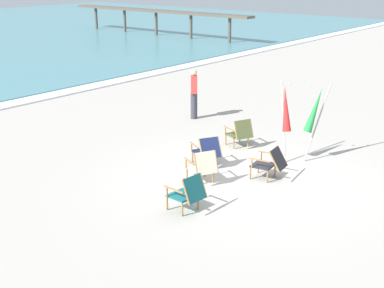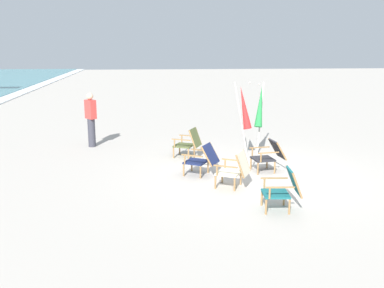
{
  "view_description": "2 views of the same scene",
  "coord_description": "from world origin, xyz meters",
  "views": [
    {
      "loc": [
        -9.94,
        -6.43,
        4.79
      ],
      "look_at": [
        -0.61,
        1.2,
        0.76
      ],
      "focal_mm": 50.0,
      "sensor_mm": 36.0,
      "label": 1
    },
    {
      "loc": [
        -10.17,
        2.28,
        3.15
      ],
      "look_at": [
        -0.04,
        1.5,
        0.79
      ],
      "focal_mm": 42.0,
      "sensor_mm": 36.0,
      "label": 2
    }
  ],
  "objects": [
    {
      "name": "person_near_chairs",
      "position": [
        3.26,
        4.28,
        0.84
      ],
      "size": [
        0.39,
        0.37,
        1.63
      ],
      "color": "#383842",
      "rests_on": "ground"
    },
    {
      "name": "beach_chair_back_right",
      "position": [
        -2.29,
        -0.07,
        0.43
      ],
      "size": [
        0.63,
        0.73,
        0.81
      ],
      "color": "#196066",
      "rests_on": "ground"
    },
    {
      "name": "ground_plane",
      "position": [
        0.0,
        0.0,
        0.0
      ],
      "size": [
        80.0,
        80.0,
        0.0
      ],
      "primitive_type": "plane",
      "color": "#B2AAA0"
    },
    {
      "name": "umbrella_furled_red",
      "position": [
        1.61,
        -0.03,
        1.37
      ],
      "size": [
        0.43,
        0.52,
        2.09
      ],
      "color": "#B7B2A8",
      "rests_on": "ground"
    },
    {
      "name": "beach_chair_back_left",
      "position": [
        0.29,
        -0.43,
        0.42
      ],
      "size": [
        0.69,
        0.85,
        0.78
      ],
      "color": "#28282D",
      "rests_on": "ground"
    },
    {
      "name": "beach_chair_far_center",
      "position": [
        0.04,
        1.24,
        0.42
      ],
      "size": [
        0.87,
        0.94,
        0.78
      ],
      "color": "#19234C",
      "rests_on": "ground"
    },
    {
      "name": "beach_chair_mid_center",
      "position": [
        1.78,
        1.44,
        0.43
      ],
      "size": [
        0.8,
        0.86,
        0.81
      ],
      "color": "#515B33",
      "rests_on": "ground"
    },
    {
      "name": "umbrella_furled_green",
      "position": [
        2.11,
        -0.58,
        1.32
      ],
      "size": [
        0.77,
        0.44,
        2.02
      ],
      "color": "#B7B2A8",
      "rests_on": "ground"
    },
    {
      "name": "beach_chair_front_left",
      "position": [
        -0.92,
        0.63,
        0.43
      ],
      "size": [
        0.82,
        0.87,
        0.81
      ],
      "color": "beige",
      "rests_on": "ground"
    }
  ]
}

